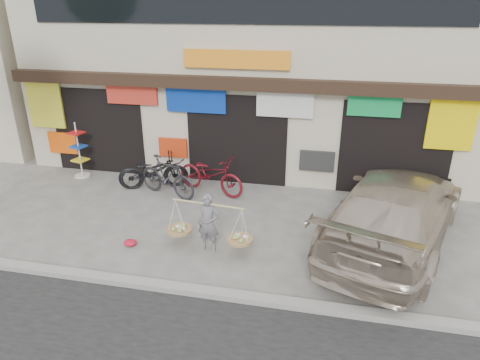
% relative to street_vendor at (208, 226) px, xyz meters
% --- Properties ---
extents(ground, '(70.00, 70.00, 0.00)m').
position_rel_street_vendor_xyz_m(ground, '(-0.22, 0.44, -0.62)').
color(ground, gray).
rests_on(ground, ground).
extents(kerb, '(70.00, 0.25, 0.12)m').
position_rel_street_vendor_xyz_m(kerb, '(-0.22, -1.56, -0.56)').
color(kerb, gray).
rests_on(kerb, ground).
extents(shophouse_block, '(14.00, 6.32, 7.00)m').
position_rel_street_vendor_xyz_m(shophouse_block, '(-0.22, 6.86, 2.83)').
color(shophouse_block, beige).
rests_on(shophouse_block, ground).
extents(street_vendor, '(2.00, 0.69, 1.36)m').
position_rel_street_vendor_xyz_m(street_vendor, '(0.00, 0.00, 0.00)').
color(street_vendor, slate).
rests_on(street_vendor, ground).
extents(bike_0, '(2.09, 1.40, 1.04)m').
position_rel_street_vendor_xyz_m(bike_0, '(-2.52, 3.02, -0.10)').
color(bike_0, black).
rests_on(bike_0, ground).
extents(bike_1, '(2.03, 1.23, 1.18)m').
position_rel_street_vendor_xyz_m(bike_1, '(-1.95, 2.54, -0.03)').
color(bike_1, '#29292E').
rests_on(bike_1, ground).
extents(bike_2, '(2.31, 1.45, 1.14)m').
position_rel_street_vendor_xyz_m(bike_2, '(-0.79, 3.03, -0.04)').
color(bike_2, maroon).
rests_on(bike_2, ground).
extents(bike_3, '(2.09, 1.40, 1.04)m').
position_rel_street_vendor_xyz_m(bike_3, '(-2.60, 3.02, -0.10)').
color(bike_3, black).
rests_on(bike_3, ground).
extents(suv, '(4.17, 6.26, 1.69)m').
position_rel_street_vendor_xyz_m(suv, '(4.04, 1.21, 0.23)').
color(suv, '#B9A995').
rests_on(suv, ground).
extents(display_rack, '(0.51, 0.51, 1.77)m').
position_rel_street_vendor_xyz_m(display_rack, '(-5.16, 3.36, 0.10)').
color(display_rack, silver).
rests_on(display_rack, ground).
extents(red_bag, '(0.31, 0.25, 0.14)m').
position_rel_street_vendor_xyz_m(red_bag, '(-1.82, -0.21, -0.55)').
color(red_bag, red).
rests_on(red_bag, ground).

